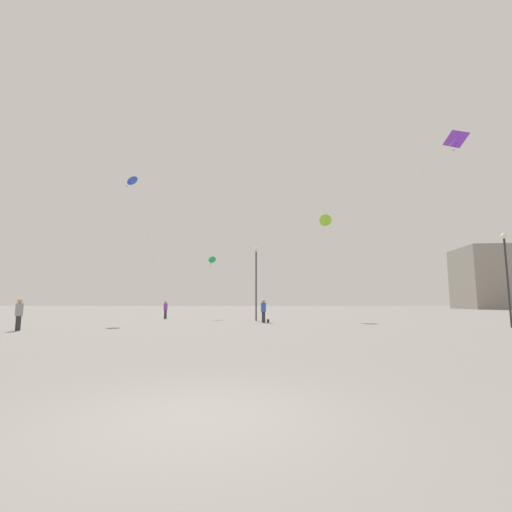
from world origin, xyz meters
TOP-DOWN VIEW (x-y plane):
  - ground_plane at (0.00, 0.00)m, footprint 300.00×300.00m
  - person_in_blue at (0.39, 22.88)m, footprint 0.38×0.38m
  - person_in_purple at (-8.96, 29.10)m, footprint 0.36×0.36m
  - person_in_grey at (-12.70, 14.40)m, footprint 0.38×0.38m
  - kite_lime_diamond at (5.97, 27.95)m, footprint 6.20×5.50m
  - kite_violet_delta at (13.84, 20.14)m, footprint 14.36×3.61m
  - kite_emerald_diamond at (-4.88, 30.28)m, footprint 4.59×1.62m
  - kite_cobalt_diamond at (-11.02, 24.99)m, footprint 2.64×4.75m
  - building_left_hall at (53.00, 80.82)m, footprint 16.85×15.34m
  - lamppost_east at (-0.27, 25.39)m, footprint 0.36×0.36m
  - lamppost_west at (15.47, 17.89)m, footprint 0.36×0.36m
  - handbag_beside_flyer at (0.74, 22.98)m, footprint 0.17×0.33m

SIDE VIEW (x-z plane):
  - ground_plane at x=0.00m, z-range 0.00..0.00m
  - handbag_beside_flyer at x=0.74m, z-range 0.00..0.24m
  - person_in_purple at x=-8.96m, z-range 0.08..1.74m
  - person_in_grey at x=-12.70m, z-range 0.08..1.81m
  - person_in_blue at x=0.39m, z-range 0.08..1.84m
  - lamppost_west at x=15.47m, z-range 0.91..6.70m
  - lamppost_east at x=-0.27m, z-range 0.93..7.05m
  - kite_emerald_diamond at x=-4.88m, z-range 3.26..7.99m
  - building_left_hall at x=53.00m, z-range 0.00..14.13m
  - kite_lime_diamond at x=5.97m, z-range 4.84..13.10m
  - kite_cobalt_diamond at x=-11.02m, z-range 6.35..17.45m
  - kite_violet_delta at x=13.84m, z-range 6.62..18.78m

